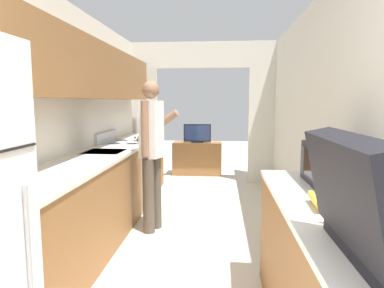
% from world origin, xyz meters
% --- Properties ---
extents(wall_left, '(0.38, 7.96, 2.50)m').
position_xyz_m(wall_left, '(-1.22, 2.60, 1.48)').
color(wall_left, silver).
rests_on(wall_left, ground_plane).
extents(wall_right, '(0.06, 7.96, 2.50)m').
position_xyz_m(wall_right, '(1.30, 2.18, 1.25)').
color(wall_right, silver).
rests_on(wall_right, ground_plane).
extents(wall_far_with_doorway, '(2.95, 0.06, 2.50)m').
position_xyz_m(wall_far_with_doorway, '(0.00, 5.59, 1.44)').
color(wall_far_with_doorway, silver).
rests_on(wall_far_with_doorway, ground_plane).
extents(counter_left, '(0.62, 4.32, 0.90)m').
position_xyz_m(counter_left, '(-0.97, 3.00, 0.45)').
color(counter_left, brown).
rests_on(counter_left, ground_plane).
extents(range_oven, '(0.66, 0.80, 1.04)m').
position_xyz_m(range_oven, '(-0.97, 4.04, 0.46)').
color(range_oven, '#B7B7BC').
rests_on(range_oven, ground_plane).
extents(person, '(0.54, 0.44, 1.68)m').
position_xyz_m(person, '(-0.43, 3.15, 0.90)').
color(person, '#4C4238').
rests_on(person, ground_plane).
extents(microwave, '(0.33, 0.46, 0.28)m').
position_xyz_m(microwave, '(1.09, 1.77, 1.04)').
color(microwave, black).
rests_on(microwave, counter_right).
extents(book_stack, '(0.24, 0.30, 0.09)m').
position_xyz_m(book_stack, '(0.94, 1.23, 0.95)').
color(book_stack, '#C67028').
rests_on(book_stack, counter_right).
extents(tv_cabinet, '(0.97, 0.42, 0.65)m').
position_xyz_m(tv_cabinet, '(-0.13, 6.19, 0.32)').
color(tv_cabinet, brown).
rests_on(tv_cabinet, ground_plane).
extents(television, '(0.54, 0.16, 0.37)m').
position_xyz_m(television, '(-0.13, 6.15, 0.83)').
color(television, black).
rests_on(television, tv_cabinet).
extents(knife, '(0.08, 0.32, 0.02)m').
position_xyz_m(knife, '(-0.97, 4.60, 0.91)').
color(knife, '#B7B7BC').
rests_on(knife, counter_left).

